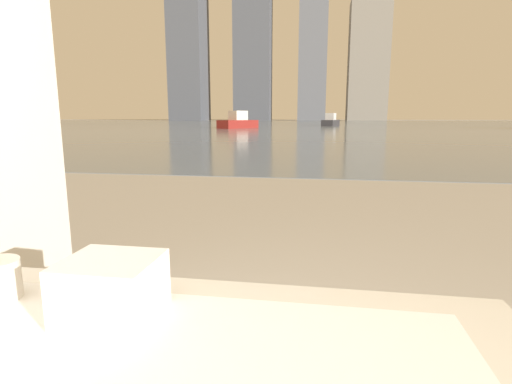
% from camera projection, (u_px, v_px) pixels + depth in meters
% --- Properties ---
extents(towel_stack, '(0.24, 0.22, 0.16)m').
position_uv_depth(towel_stack, '(112.00, 288.00, 1.06)').
color(towel_stack, white).
rests_on(towel_stack, bathtub).
extents(harbor_water, '(180.00, 110.00, 0.01)m').
position_uv_depth(harbor_water, '(320.00, 124.00, 60.50)').
color(harbor_water, slate).
rests_on(harbor_water, ground_plane).
extents(harbor_boat_0, '(3.45, 4.54, 1.64)m').
position_uv_depth(harbor_boat_0, '(238.00, 122.00, 37.95)').
color(harbor_boat_0, maroon).
rests_on(harbor_boat_0, harbor_water).
extents(harbor_boat_1, '(2.27, 4.21, 1.50)m').
position_uv_depth(harbor_boat_1, '(331.00, 121.00, 47.55)').
color(harbor_boat_1, '#2D2D33').
rests_on(harbor_boat_1, harbor_water).
extents(skyline_tower_0, '(9.78, 10.72, 36.34)m').
position_uv_depth(skyline_tower_0, '(189.00, 58.00, 117.71)').
color(skyline_tower_0, '#4C515B').
rests_on(skyline_tower_0, ground_plane).
extents(skyline_tower_1, '(10.44, 6.82, 65.96)m').
position_uv_depth(skyline_tower_1, '(253.00, 1.00, 111.87)').
color(skyline_tower_1, '#4C515B').
rests_on(skyline_tower_1, ground_plane).
extents(skyline_tower_3, '(10.53, 9.88, 31.84)m').
position_uv_depth(skyline_tower_3, '(368.00, 62.00, 109.87)').
color(skyline_tower_3, gray).
rests_on(skyline_tower_3, ground_plane).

